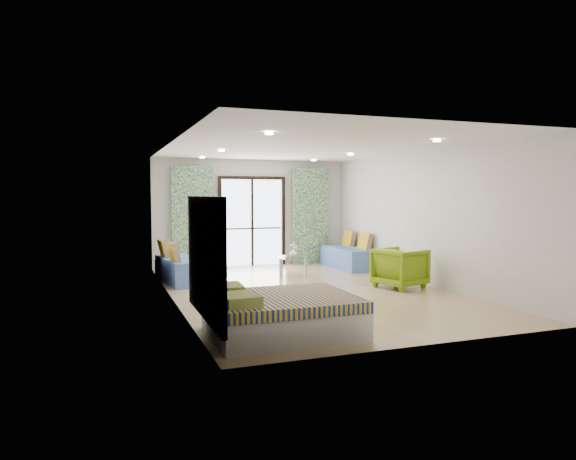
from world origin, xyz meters
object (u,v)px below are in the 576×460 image
object	(u,v)px
daybed_right	(348,257)
armchair	(400,266)
bed	(281,314)
coffee_table	(293,259)
daybed_left	(180,269)

from	to	relation	value
daybed_right	armchair	size ratio (longest dim) A/B	2.11
bed	coffee_table	distance (m)	4.85
daybed_left	armchair	xyz separation A→B (m)	(3.94, -2.14, 0.16)
bed	armchair	size ratio (longest dim) A/B	2.16
coffee_table	armchair	world-z (taller)	armchair
daybed_right	coffee_table	bearing A→B (deg)	-158.31
daybed_left	coffee_table	bearing A→B (deg)	-7.84
bed	daybed_left	distance (m)	4.56
bed	daybed_left	bearing A→B (deg)	98.07
daybed_right	coffee_table	world-z (taller)	daybed_right
armchair	daybed_right	bearing A→B (deg)	-22.99
coffee_table	bed	bearing A→B (deg)	-112.68
coffee_table	daybed_right	bearing A→B (deg)	21.97
daybed_left	armchair	bearing A→B (deg)	-35.33
daybed_right	coffee_table	distance (m)	1.86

